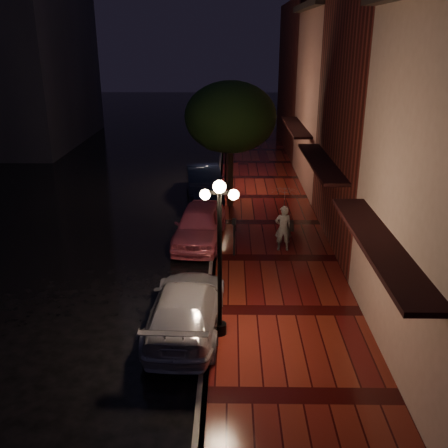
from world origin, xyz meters
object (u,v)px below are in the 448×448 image
(streetlamp_far, at_px, (226,142))
(woman_with_umbrella, at_px, (284,209))
(navy_car, at_px, (204,182))
(pink_car, at_px, (200,225))
(parking_meter, at_px, (234,233))
(streetlamp_near, at_px, (220,251))
(street_tree, at_px, (231,119))
(silver_car, at_px, (186,307))

(streetlamp_far, bearing_deg, woman_with_umbrella, -74.78)
(navy_car, xyz_separation_m, woman_with_umbrella, (3.36, -7.16, 1.00))
(pink_car, relative_size, parking_meter, 3.11)
(streetlamp_near, bearing_deg, street_tree, 88.65)
(street_tree, xyz_separation_m, parking_meter, (0.15, -5.78, -3.22))
(parking_meter, bearing_deg, pink_car, 148.92)
(street_tree, height_order, silver_car, street_tree)
(pink_car, distance_m, navy_car, 6.12)
(streetlamp_near, height_order, silver_car, streetlamp_near)
(streetlamp_near, height_order, pink_car, streetlamp_near)
(silver_car, bearing_deg, street_tree, -94.22)
(woman_with_umbrella, height_order, parking_meter, woman_with_umbrella)
(streetlamp_far, xyz_separation_m, silver_car, (-0.95, -13.58, -1.90))
(pink_car, xyz_separation_m, parking_meter, (1.36, -1.56, 0.26))
(streetlamp_near, bearing_deg, parking_meter, 85.55)
(streetlamp_far, distance_m, navy_car, 2.40)
(streetlamp_near, bearing_deg, pink_car, 97.98)
(streetlamp_near, relative_size, navy_car, 0.91)
(streetlamp_near, height_order, streetlamp_far, same)
(street_tree, distance_m, woman_with_umbrella, 6.14)
(woman_with_umbrella, bearing_deg, street_tree, -68.56)
(silver_car, distance_m, parking_meter, 4.99)
(streetlamp_far, height_order, navy_car, streetlamp_far)
(streetlamp_far, xyz_separation_m, woman_with_umbrella, (2.25, -8.26, -0.82))
(streetlamp_far, relative_size, navy_car, 0.91)
(woman_with_umbrella, bearing_deg, streetlamp_near, 69.29)
(streetlamp_near, distance_m, parking_meter, 5.46)
(woman_with_umbrella, bearing_deg, navy_car, -64.19)
(street_tree, bearing_deg, streetlamp_far, 94.91)
(streetlamp_near, height_order, parking_meter, streetlamp_near)
(streetlamp_near, xyz_separation_m, woman_with_umbrella, (2.25, 5.74, -0.82))
(streetlamp_far, relative_size, parking_meter, 2.99)
(silver_car, xyz_separation_m, woman_with_umbrella, (3.20, 5.31, 1.08))
(pink_car, bearing_deg, silver_car, -85.10)
(streetlamp_far, distance_m, woman_with_umbrella, 8.60)
(streetlamp_far, bearing_deg, streetlamp_near, -90.00)
(woman_with_umbrella, distance_m, parking_meter, 2.06)
(navy_car, bearing_deg, streetlamp_far, 37.38)
(navy_car, bearing_deg, woman_with_umbrella, -72.50)
(parking_meter, bearing_deg, navy_car, 119.11)
(street_tree, relative_size, navy_car, 1.23)
(pink_car, xyz_separation_m, navy_car, (-0.16, 6.12, 0.01))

